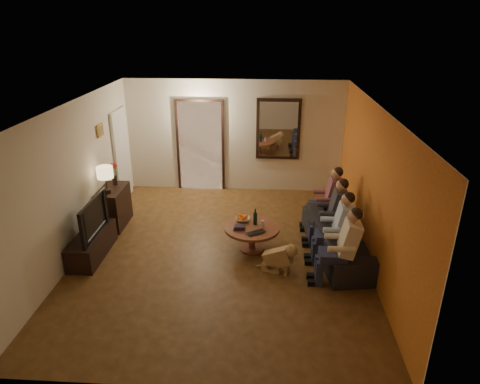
# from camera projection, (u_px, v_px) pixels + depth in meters

# --- Properties ---
(floor) EXTENTS (5.00, 6.00, 0.01)m
(floor) POSITION_uv_depth(u_px,v_px,m) (222.00, 252.00, 7.61)
(floor) COLOR #482F13
(floor) RESTS_ON ground
(ceiling) EXTENTS (5.00, 6.00, 0.01)m
(ceiling) POSITION_uv_depth(u_px,v_px,m) (219.00, 107.00, 6.61)
(ceiling) COLOR white
(ceiling) RESTS_ON back_wall
(back_wall) EXTENTS (5.00, 0.02, 2.60)m
(back_wall) POSITION_uv_depth(u_px,v_px,m) (235.00, 137.00, 9.87)
(back_wall) COLOR beige
(back_wall) RESTS_ON floor
(front_wall) EXTENTS (5.00, 0.02, 2.60)m
(front_wall) POSITION_uv_depth(u_px,v_px,m) (190.00, 294.00, 4.35)
(front_wall) COLOR beige
(front_wall) RESTS_ON floor
(left_wall) EXTENTS (0.02, 6.00, 2.60)m
(left_wall) POSITION_uv_depth(u_px,v_px,m) (75.00, 181.00, 7.26)
(left_wall) COLOR beige
(left_wall) RESTS_ON floor
(right_wall) EXTENTS (0.02, 6.00, 2.60)m
(right_wall) POSITION_uv_depth(u_px,v_px,m) (373.00, 188.00, 6.96)
(right_wall) COLOR beige
(right_wall) RESTS_ON floor
(orange_accent) EXTENTS (0.01, 6.00, 2.60)m
(orange_accent) POSITION_uv_depth(u_px,v_px,m) (373.00, 188.00, 6.96)
(orange_accent) COLOR #C15620
(orange_accent) RESTS_ON right_wall
(kitchen_doorway) EXTENTS (1.00, 0.06, 2.10)m
(kitchen_doorway) POSITION_uv_depth(u_px,v_px,m) (200.00, 147.00, 9.99)
(kitchen_doorway) COLOR #FFE0A5
(kitchen_doorway) RESTS_ON floor
(door_trim) EXTENTS (1.12, 0.04, 2.22)m
(door_trim) POSITION_uv_depth(u_px,v_px,m) (200.00, 147.00, 9.99)
(door_trim) COLOR black
(door_trim) RESTS_ON floor
(fridge_glimpse) EXTENTS (0.45, 0.03, 1.70)m
(fridge_glimpse) POSITION_uv_depth(u_px,v_px,m) (211.00, 153.00, 10.04)
(fridge_glimpse) COLOR silver
(fridge_glimpse) RESTS_ON floor
(mirror_frame) EXTENTS (1.00, 0.05, 1.40)m
(mirror_frame) POSITION_uv_depth(u_px,v_px,m) (278.00, 129.00, 9.70)
(mirror_frame) COLOR black
(mirror_frame) RESTS_ON back_wall
(mirror_glass) EXTENTS (0.86, 0.02, 1.26)m
(mirror_glass) POSITION_uv_depth(u_px,v_px,m) (278.00, 130.00, 9.67)
(mirror_glass) COLOR white
(mirror_glass) RESTS_ON back_wall
(white_door) EXTENTS (0.06, 0.85, 2.04)m
(white_door) POSITION_uv_depth(u_px,v_px,m) (122.00, 155.00, 9.48)
(white_door) COLOR white
(white_door) RESTS_ON floor
(framed_art) EXTENTS (0.03, 0.28, 0.24)m
(framed_art) POSITION_uv_depth(u_px,v_px,m) (100.00, 130.00, 8.24)
(framed_art) COLOR #B28C33
(framed_art) RESTS_ON left_wall
(art_canvas) EXTENTS (0.01, 0.22, 0.18)m
(art_canvas) POSITION_uv_depth(u_px,v_px,m) (101.00, 130.00, 8.24)
(art_canvas) COLOR brown
(art_canvas) RESTS_ON left_wall
(dresser) EXTENTS (0.45, 0.88, 0.78)m
(dresser) POSITION_uv_depth(u_px,v_px,m) (114.00, 207.00, 8.46)
(dresser) COLOR black
(dresser) RESTS_ON floor
(table_lamp) EXTENTS (0.30, 0.30, 0.54)m
(table_lamp) POSITION_uv_depth(u_px,v_px,m) (106.00, 180.00, 8.00)
(table_lamp) COLOR beige
(table_lamp) RESTS_ON dresser
(flower_vase) EXTENTS (0.14, 0.14, 0.44)m
(flower_vase) POSITION_uv_depth(u_px,v_px,m) (114.00, 174.00, 8.43)
(flower_vase) COLOR red
(flower_vase) RESTS_ON dresser
(tv_stand) EXTENTS (0.45, 1.26, 0.42)m
(tv_stand) POSITION_uv_depth(u_px,v_px,m) (92.00, 245.00, 7.44)
(tv_stand) COLOR black
(tv_stand) RESTS_ON floor
(tv) EXTENTS (1.12, 0.15, 0.64)m
(tv) POSITION_uv_depth(u_px,v_px,m) (88.00, 217.00, 7.24)
(tv) COLOR black
(tv) RESTS_ON tv_stand
(sofa) EXTENTS (2.29, 1.18, 0.64)m
(sofa) POSITION_uv_depth(u_px,v_px,m) (340.00, 238.00, 7.46)
(sofa) COLOR black
(sofa) RESTS_ON floor
(person_a) EXTENTS (0.60, 0.40, 1.20)m
(person_a) POSITION_uv_depth(u_px,v_px,m) (344.00, 250.00, 6.52)
(person_a) COLOR tan
(person_a) RESTS_ON sofa
(person_b) EXTENTS (0.60, 0.40, 1.20)m
(person_b) POSITION_uv_depth(u_px,v_px,m) (338.00, 231.00, 7.08)
(person_b) COLOR tan
(person_b) RESTS_ON sofa
(person_c) EXTENTS (0.60, 0.40, 1.20)m
(person_c) POSITION_uv_depth(u_px,v_px,m) (333.00, 215.00, 7.63)
(person_c) COLOR tan
(person_c) RESTS_ON sofa
(person_d) EXTENTS (0.60, 0.40, 1.20)m
(person_d) POSITION_uv_depth(u_px,v_px,m) (329.00, 202.00, 8.18)
(person_d) COLOR tan
(person_d) RESTS_ON sofa
(dog) EXTENTS (0.60, 0.38, 0.56)m
(dog) POSITION_uv_depth(u_px,v_px,m) (278.00, 257.00, 6.94)
(dog) COLOR #A7774D
(dog) RESTS_ON floor
(coffee_table) EXTENTS (1.24, 1.24, 0.45)m
(coffee_table) POSITION_uv_depth(u_px,v_px,m) (252.00, 238.00, 7.64)
(coffee_table) COLOR brown
(coffee_table) RESTS_ON floor
(bowl) EXTENTS (0.26, 0.26, 0.06)m
(bowl) POSITION_uv_depth(u_px,v_px,m) (243.00, 219.00, 7.75)
(bowl) COLOR white
(bowl) RESTS_ON coffee_table
(oranges) EXTENTS (0.20, 0.20, 0.08)m
(oranges) POSITION_uv_depth(u_px,v_px,m) (243.00, 216.00, 7.73)
(oranges) COLOR orange
(oranges) RESTS_ON bowl
(wine_bottle) EXTENTS (0.07, 0.07, 0.31)m
(wine_bottle) POSITION_uv_depth(u_px,v_px,m) (255.00, 216.00, 7.58)
(wine_bottle) COLOR black
(wine_bottle) RESTS_ON coffee_table
(wine_glass) EXTENTS (0.06, 0.06, 0.10)m
(wine_glass) POSITION_uv_depth(u_px,v_px,m) (262.00, 223.00, 7.57)
(wine_glass) COLOR silver
(wine_glass) RESTS_ON coffee_table
(book_stack) EXTENTS (0.20, 0.15, 0.07)m
(book_stack) POSITION_uv_depth(u_px,v_px,m) (239.00, 227.00, 7.46)
(book_stack) COLOR black
(book_stack) RESTS_ON coffee_table
(laptop) EXTENTS (0.39, 0.35, 0.03)m
(laptop) POSITION_uv_depth(u_px,v_px,m) (257.00, 234.00, 7.28)
(laptop) COLOR black
(laptop) RESTS_ON coffee_table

